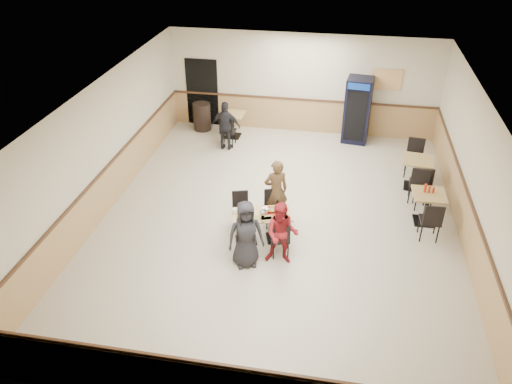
% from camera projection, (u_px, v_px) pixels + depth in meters
% --- Properties ---
extents(ground, '(10.00, 10.00, 0.00)m').
position_uv_depth(ground, '(278.00, 221.00, 11.39)').
color(ground, beige).
rests_on(ground, ground).
extents(room_shell, '(10.00, 10.00, 10.00)m').
position_uv_depth(room_shell, '(360.00, 154.00, 12.95)').
color(room_shell, silver).
rests_on(room_shell, ground).
extents(main_table, '(1.37, 0.95, 0.67)m').
position_uv_depth(main_table, '(262.00, 223.00, 10.55)').
color(main_table, black).
rests_on(main_table, ground).
extents(main_chairs, '(1.47, 1.71, 0.85)m').
position_uv_depth(main_chairs, '(260.00, 224.00, 10.55)').
color(main_chairs, black).
rests_on(main_chairs, ground).
extents(diner_woman_left, '(0.83, 0.70, 1.45)m').
position_uv_depth(diner_woman_left, '(246.00, 234.00, 9.72)').
color(diner_woman_left, black).
rests_on(diner_woman_left, ground).
extents(diner_woman_right, '(0.68, 0.53, 1.37)m').
position_uv_depth(diner_woman_right, '(282.00, 234.00, 9.80)').
color(diner_woman_right, maroon).
rests_on(diner_woman_right, ground).
extents(diner_man_opposite, '(0.65, 0.55, 1.50)m').
position_uv_depth(diner_man_opposite, '(276.00, 191.00, 11.06)').
color(diner_man_opposite, '#513A22').
rests_on(diner_man_opposite, ground).
extents(lone_diner, '(0.85, 0.38, 1.43)m').
position_uv_depth(lone_diner, '(226.00, 126.00, 14.12)').
color(lone_diner, black).
rests_on(lone_diner, ground).
extents(tabletop_clutter, '(1.18, 0.75, 0.12)m').
position_uv_depth(tabletop_clutter, '(265.00, 214.00, 10.38)').
color(tabletop_clutter, '#AE210B').
rests_on(tabletop_clutter, main_table).
extents(side_table_near, '(0.73, 0.73, 0.76)m').
position_uv_depth(side_table_near, '(427.00, 203.00, 11.08)').
color(side_table_near, black).
rests_on(side_table_near, ground).
extents(side_table_near_chair_south, '(0.46, 0.46, 0.96)m').
position_uv_depth(side_table_near_chair_south, '(430.00, 219.00, 10.59)').
color(side_table_near_chair_south, black).
rests_on(side_table_near_chair_south, ground).
extents(side_table_near_chair_north, '(0.46, 0.46, 0.96)m').
position_uv_depth(side_table_near_chair_north, '(424.00, 190.00, 11.60)').
color(side_table_near_chair_north, black).
rests_on(side_table_near_chair_north, ground).
extents(side_table_far, '(0.82, 0.82, 0.79)m').
position_uv_depth(side_table_far, '(417.00, 169.00, 12.37)').
color(side_table_far, black).
rests_on(side_table_far, ground).
extents(side_table_far_chair_south, '(0.52, 0.52, 1.01)m').
position_uv_depth(side_table_far_chair_south, '(419.00, 183.00, 11.85)').
color(side_table_far_chair_south, black).
rests_on(side_table_far_chair_south, ground).
extents(side_table_far_chair_north, '(0.52, 0.52, 1.01)m').
position_uv_depth(side_table_far_chair_north, '(414.00, 158.00, 12.92)').
color(side_table_far_chair_north, black).
rests_on(side_table_far_chair_north, ground).
extents(condiment_caddy, '(0.23, 0.06, 0.20)m').
position_uv_depth(condiment_caddy, '(428.00, 189.00, 10.95)').
color(condiment_caddy, red).
rests_on(condiment_caddy, side_table_near).
extents(back_table, '(0.72, 0.72, 0.75)m').
position_uv_depth(back_table, '(233.00, 121.00, 14.94)').
color(back_table, black).
rests_on(back_table, ground).
extents(back_table_chair_lone, '(0.45, 0.45, 0.95)m').
position_uv_depth(back_table_chair_lone, '(228.00, 130.00, 14.45)').
color(back_table_chair_lone, black).
rests_on(back_table_chair_lone, ground).
extents(pepsi_cooler, '(0.81, 0.81, 1.91)m').
position_uv_depth(pepsi_cooler, '(357.00, 110.00, 14.48)').
color(pepsi_cooler, black).
rests_on(pepsi_cooler, ground).
extents(trash_bin, '(0.54, 0.54, 0.85)m').
position_uv_depth(trash_bin, '(202.00, 117.00, 15.43)').
color(trash_bin, black).
rests_on(trash_bin, ground).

